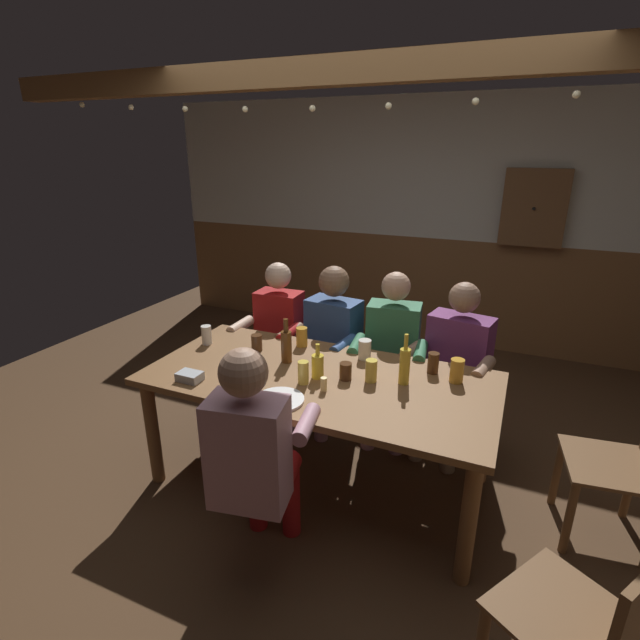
{
  "coord_description": "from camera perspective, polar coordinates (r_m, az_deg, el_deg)",
  "views": [
    {
      "loc": [
        1.02,
        -2.39,
        2.02
      ],
      "look_at": [
        0.0,
        -0.06,
        1.09
      ],
      "focal_mm": 26.74,
      "sensor_mm": 36.0,
      "label": 1
    }
  ],
  "objects": [
    {
      "name": "back_wall_upper",
      "position": [
        5.14,
        12.77,
        17.3
      ],
      "size": [
        5.84,
        0.12,
        1.38
      ],
      "primitive_type": "cube",
      "color": "beige"
    },
    {
      "name": "string_lights",
      "position": [
        2.93,
        3.53,
        24.66
      ],
      "size": [
        4.13,
        0.04,
        0.11
      ],
      "color": "#F9EAB2"
    },
    {
      "name": "ceiling_beam",
      "position": [
        3.0,
        3.98,
        27.73
      ],
      "size": [
        5.26,
        0.14,
        0.16
      ],
      "primitive_type": "cube",
      "color": "brown"
    },
    {
      "name": "bottle_0",
      "position": [
        2.97,
        -4.05,
        -3.05
      ],
      "size": [
        0.07,
        0.07,
        0.29
      ],
      "color": "#593314",
      "rests_on": "dining_table"
    },
    {
      "name": "pint_glass_4",
      "position": [
        3.18,
        -7.58,
        -2.71
      ],
      "size": [
        0.07,
        0.07,
        0.11
      ],
      "primitive_type": "cylinder",
      "color": "#4C2D19",
      "rests_on": "dining_table"
    },
    {
      "name": "chair_empty_near_left",
      "position": [
        3.03,
        33.0,
        -14.21
      ],
      "size": [
        0.49,
        0.49,
        0.88
      ],
      "rotation": [
        0.0,
        0.0,
        -4.59
      ],
      "color": "brown",
      "rests_on": "ground_plane"
    },
    {
      "name": "pint_glass_1",
      "position": [
        3.34,
        -13.42,
        -1.75
      ],
      "size": [
        0.07,
        0.07,
        0.13
      ],
      "primitive_type": "cylinder",
      "color": "white",
      "rests_on": "dining_table"
    },
    {
      "name": "pint_glass_3",
      "position": [
        2.78,
        3.08,
        -6.14
      ],
      "size": [
        0.07,
        0.07,
        0.1
      ],
      "primitive_type": "cylinder",
      "color": "#4C2D19",
      "rests_on": "dining_table"
    },
    {
      "name": "person_4",
      "position": [
        2.32,
        -7.89,
        -15.38
      ],
      "size": [
        0.54,
        0.57,
        1.23
      ],
      "rotation": [
        0.0,
        0.0,
        0.19
      ],
      "color": "#B78493",
      "rests_on": "ground_plane"
    },
    {
      "name": "plate_0",
      "position": [
        2.94,
        -9.07,
        -5.74
      ],
      "size": [
        0.23,
        0.23,
        0.01
      ],
      "primitive_type": "cylinder",
      "color": "white",
      "rests_on": "dining_table"
    },
    {
      "name": "person_3",
      "position": [
        3.35,
        15.76,
        -4.76
      ],
      "size": [
        0.6,
        0.58,
        1.19
      ],
      "rotation": [
        0.0,
        0.0,
        2.95
      ],
      "color": "#6B2D66",
      "rests_on": "ground_plane"
    },
    {
      "name": "chair_empty_near_right",
      "position": [
        2.13,
        29.73,
        -29.58
      ],
      "size": [
        0.61,
        0.61,
        0.88
      ],
      "rotation": [
        0.0,
        0.0,
        1.0
      ],
      "color": "brown",
      "rests_on": "ground_plane"
    },
    {
      "name": "pint_glass_6",
      "position": [
        3.22,
        -2.19,
        -2.03
      ],
      "size": [
        0.08,
        0.08,
        0.13
      ],
      "primitive_type": "cylinder",
      "color": "gold",
      "rests_on": "dining_table"
    },
    {
      "name": "bottle_2",
      "position": [
        2.74,
        10.09,
        -5.34
      ],
      "size": [
        0.06,
        0.06,
        0.3
      ],
      "color": "gold",
      "rests_on": "dining_table"
    },
    {
      "name": "table_candle",
      "position": [
        2.65,
        0.45,
        -7.7
      ],
      "size": [
        0.04,
        0.04,
        0.08
      ],
      "primitive_type": "cylinder",
      "color": "#F9E08C",
      "rests_on": "dining_table"
    },
    {
      "name": "person_1",
      "position": [
        3.55,
        1.03,
        -2.21
      ],
      "size": [
        0.56,
        0.57,
        1.21
      ],
      "rotation": [
        0.0,
        0.0,
        3.01
      ],
      "color": "#2D4C84",
      "rests_on": "ground_plane"
    },
    {
      "name": "back_wall_wainscot",
      "position": [
        5.34,
        11.75,
        3.81
      ],
      "size": [
        5.84,
        0.12,
        1.12
      ],
      "primitive_type": "cube",
      "color": "brown",
      "rests_on": "ground_plane"
    },
    {
      "name": "wall_dart_cabinet",
      "position": [
        4.93,
        24.23,
        12.15
      ],
      "size": [
        0.56,
        0.15,
        0.7
      ],
      "color": "brown"
    },
    {
      "name": "pint_glass_7",
      "position": [
        2.72,
        -2.02,
        -6.3
      ],
      "size": [
        0.06,
        0.06,
        0.14
      ],
      "primitive_type": "cylinder",
      "color": "#E5C64C",
      "rests_on": "dining_table"
    },
    {
      "name": "pint_glass_0",
      "position": [
        3.04,
        5.37,
        -3.52
      ],
      "size": [
        0.08,
        0.08,
        0.13
      ],
      "primitive_type": "cylinder",
      "color": "white",
      "rests_on": "dining_table"
    },
    {
      "name": "bottle_1",
      "position": [
        2.78,
        -0.23,
        -5.47
      ],
      "size": [
        0.07,
        0.07,
        0.21
      ],
      "color": "gold",
      "rests_on": "dining_table"
    },
    {
      "name": "person_2",
      "position": [
        3.42,
        8.53,
        -3.47
      ],
      "size": [
        0.54,
        0.56,
        1.21
      ],
      "rotation": [
        0.0,
        0.0,
        3.27
      ],
      "color": "#33724C",
      "rests_on": "ground_plane"
    },
    {
      "name": "plate_1",
      "position": [
        2.58,
        -4.89,
        -9.48
      ],
      "size": [
        0.27,
        0.27,
        0.01
      ],
      "primitive_type": "cylinder",
      "color": "white",
      "rests_on": "dining_table"
    },
    {
      "name": "dining_table",
      "position": [
        2.87,
        -0.09,
        -8.24
      ],
      "size": [
        2.05,
        0.99,
        0.74
      ],
      "color": "brown",
      "rests_on": "ground_plane"
    },
    {
      "name": "pint_glass_5",
      "position": [
        2.84,
        16.06,
        -5.85
      ],
      "size": [
        0.08,
        0.08,
        0.14
      ],
      "primitive_type": "cylinder",
      "color": "gold",
      "rests_on": "dining_table"
    },
    {
      "name": "person_0",
      "position": [
        3.74,
        -5.4,
        -1.46
      ],
      "size": [
        0.5,
        0.51,
        1.19
      ],
      "rotation": [
        0.0,
        0.0,
        3.16
      ],
      "color": "#AD1919",
      "rests_on": "ground_plane"
    },
    {
      "name": "pint_glass_8",
      "position": [
        2.76,
        6.15,
        -6.05
      ],
      "size": [
        0.07,
        0.07,
        0.13
      ],
      "primitive_type": "cylinder",
      "color": "#E5C64C",
      "rests_on": "dining_table"
    },
    {
      "name": "condiment_caddy",
      "position": [
        2.87,
        -15.33,
        -6.53
      ],
      "size": [
        0.14,
        0.1,
        0.05
      ],
      "primitive_type": "cube",
      "color": "#B2B7BC",
      "rests_on": "dining_table"
    },
    {
      "name": "ground_plane",
      "position": [
        3.29,
        0.43,
        -17.8
      ],
      "size": [
        7.01,
        7.01,
        0.0
      ],
      "primitive_type": "plane",
      "color": "#4C331E"
    },
    {
      "name": "pint_glass_2",
      "position": [
        2.92,
        13.39,
        -5.02
      ],
      "size": [
        0.07,
        0.07,
        0.13
      ],
      "primitive_type": "cylinder",
      "color": "#4C2D19",
      "rests_on": "dining_table"
    }
  ]
}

